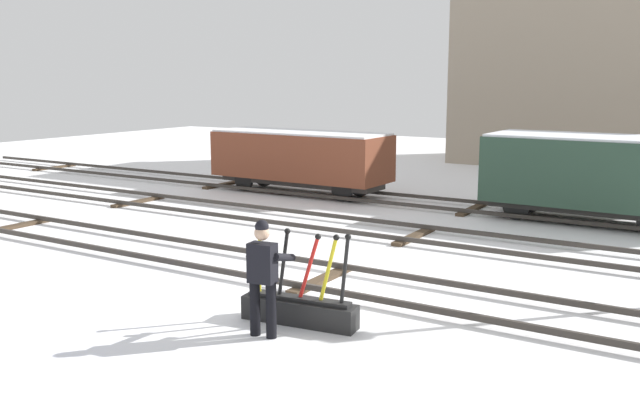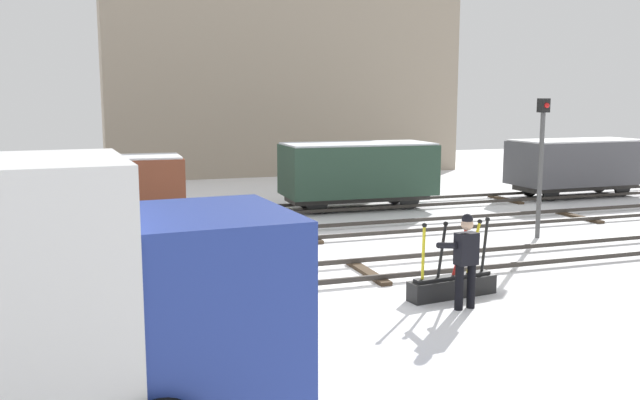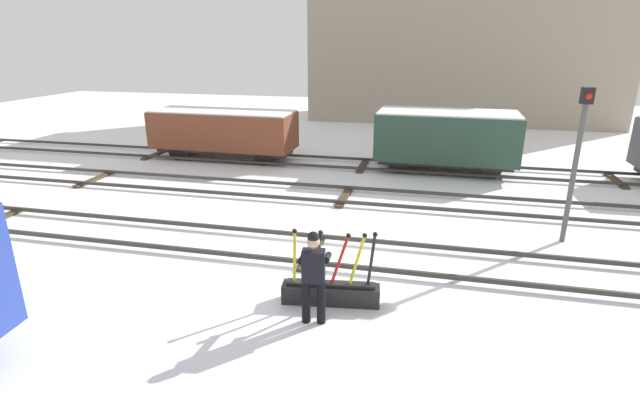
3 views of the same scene
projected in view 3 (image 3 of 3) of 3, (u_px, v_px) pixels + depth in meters
name	position (u px, v px, depth m)	size (l,w,h in m)	color
ground_plane	(312.00, 253.00, 10.95)	(60.00, 60.00, 0.00)	white
track_main_line	(312.00, 249.00, 10.92)	(44.00, 1.94, 0.18)	#38332D
track_siding_near	(344.00, 195.00, 14.70)	(44.00, 1.94, 0.18)	#38332D
track_siding_far	(362.00, 164.00, 18.31)	(44.00, 1.94, 0.18)	#38332D
switch_lever_frame	(331.00, 290.00, 8.83)	(1.83, 0.58, 1.45)	black
rail_worker	(314.00, 272.00, 8.03)	(0.59, 0.70, 1.69)	black
signal_post	(578.00, 150.00, 10.89)	(0.24, 0.32, 3.66)	#4C4C4C
apartment_building	(464.00, 31.00, 27.62)	(17.64, 5.41, 10.14)	gray
freight_car_back_track	(223.00, 131.00, 19.18)	(5.80, 2.07, 1.98)	#2D2B28
freight_car_mid_siding	(446.00, 137.00, 17.29)	(5.01, 2.38, 2.21)	#2D2B28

